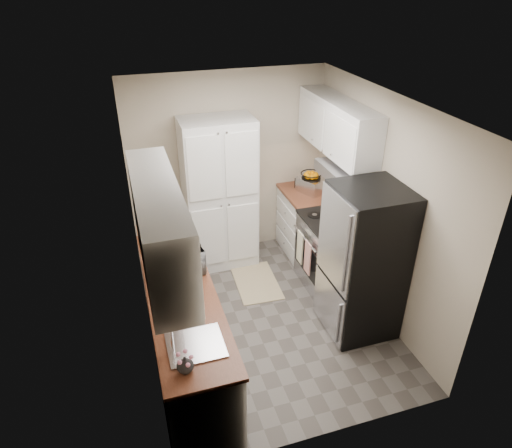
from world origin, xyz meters
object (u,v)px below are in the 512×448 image
object	(u,v)px
electric_range	(331,252)
wine_bottle	(151,230)
microwave	(181,255)
toaster_oven	(312,185)
refrigerator	(364,262)
pantry_cabinet	(220,195)

from	to	relation	value
electric_range	wine_bottle	bearing A→B (deg)	175.47
microwave	toaster_oven	xyz separation A→B (m)	(1.95, 1.23, -0.04)
microwave	wine_bottle	world-z (taller)	wine_bottle
electric_range	microwave	xyz separation A→B (m)	(-1.88, -0.42, 0.58)
refrigerator	wine_bottle	xyz separation A→B (m)	(-2.08, 0.97, 0.21)
pantry_cabinet	microwave	bearing A→B (deg)	-117.90
microwave	wine_bottle	xyz separation A→B (m)	(-0.23, 0.58, 0.00)
pantry_cabinet	wine_bottle	xyz separation A→B (m)	(-0.94, -0.76, 0.06)
electric_range	refrigerator	xyz separation A→B (m)	(-0.03, -0.80, 0.37)
pantry_cabinet	microwave	distance (m)	1.52
electric_range	wine_bottle	world-z (taller)	wine_bottle
microwave	toaster_oven	distance (m)	2.31
wine_bottle	toaster_oven	distance (m)	2.27
pantry_cabinet	electric_range	bearing A→B (deg)	-38.22
pantry_cabinet	refrigerator	size ratio (longest dim) A/B	1.18
microwave	wine_bottle	distance (m)	0.63
refrigerator	microwave	distance (m)	1.90
pantry_cabinet	toaster_oven	distance (m)	1.24
refrigerator	wine_bottle	bearing A→B (deg)	155.05
pantry_cabinet	refrigerator	world-z (taller)	pantry_cabinet
pantry_cabinet	toaster_oven	xyz separation A→B (m)	(1.24, -0.11, 0.02)
electric_range	microwave	size ratio (longest dim) A/B	2.25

